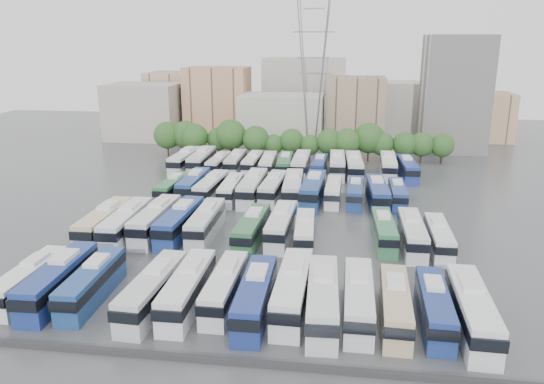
# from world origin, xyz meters

# --- Properties ---
(ground) EXTENTS (220.00, 220.00, 0.00)m
(ground) POSITION_xyz_m (0.00, 0.00, 0.00)
(ground) COLOR #424447
(ground) RESTS_ON ground
(parapet) EXTENTS (56.00, 0.50, 0.50)m
(parapet) POSITION_xyz_m (0.00, -33.00, 0.25)
(parapet) COLOR #2D2D30
(parapet) RESTS_ON ground
(tree_line) EXTENTS (64.41, 7.73, 8.44)m
(tree_line) POSITION_xyz_m (-2.59, 42.12, 4.38)
(tree_line) COLOR black
(tree_line) RESTS_ON ground
(city_buildings) EXTENTS (102.00, 35.00, 20.00)m
(city_buildings) POSITION_xyz_m (-7.46, 71.86, 7.87)
(city_buildings) COLOR #9E998E
(city_buildings) RESTS_ON ground
(apartment_tower) EXTENTS (14.00, 14.00, 26.00)m
(apartment_tower) POSITION_xyz_m (34.00, 58.00, 13.00)
(apartment_tower) COLOR silver
(apartment_tower) RESTS_ON ground
(electricity_pylon) EXTENTS (9.00, 6.91, 33.83)m
(electricity_pylon) POSITION_xyz_m (2.00, 50.00, 18.66)
(electricity_pylon) COLOR slate
(electricity_pylon) RESTS_ON ground
(bus_r0_s0) EXTENTS (2.58, 11.57, 3.63)m
(bus_r0_s0) POSITION_xyz_m (-21.51, -24.20, 1.78)
(bus_r0_s0) COLOR white
(bus_r0_s0) RESTS_ON ground
(bus_r0_s1) EXTENTS (3.21, 13.04, 4.07)m
(bus_r0_s1) POSITION_xyz_m (-18.32, -24.22, 2.00)
(bus_r0_s1) COLOR navy
(bus_r0_s1) RESTS_ON ground
(bus_r0_s2) EXTENTS (3.00, 12.07, 3.76)m
(bus_r0_s2) POSITION_xyz_m (-14.87, -24.03, 1.85)
(bus_r0_s2) COLOR navy
(bus_r0_s2) RESTS_ON ground
(bus_r0_s4) EXTENTS (3.36, 12.78, 3.97)m
(bus_r0_s4) POSITION_xyz_m (-8.18, -24.93, 1.95)
(bus_r0_s4) COLOR silver
(bus_r0_s4) RESTS_ON ground
(bus_r0_s5) EXTENTS (2.87, 12.66, 3.96)m
(bus_r0_s5) POSITION_xyz_m (-4.98, -24.18, 1.95)
(bus_r0_s5) COLOR silver
(bus_r0_s5) RESTS_ON ground
(bus_r0_s6) EXTENTS (2.62, 11.72, 3.67)m
(bus_r0_s6) POSITION_xyz_m (-1.53, -23.10, 1.80)
(bus_r0_s6) COLOR silver
(bus_r0_s6) RESTS_ON ground
(bus_r0_s7) EXTENTS (2.95, 12.61, 3.94)m
(bus_r0_s7) POSITION_xyz_m (1.79, -24.82, 1.94)
(bus_r0_s7) COLOR navy
(bus_r0_s7) RESTS_ON ground
(bus_r0_s8) EXTENTS (3.02, 13.20, 4.13)m
(bus_r0_s8) POSITION_xyz_m (5.14, -23.23, 2.03)
(bus_r0_s8) COLOR silver
(bus_r0_s8) RESTS_ON ground
(bus_r0_s9) EXTENTS (3.37, 13.22, 4.12)m
(bus_r0_s9) POSITION_xyz_m (8.11, -24.64, 2.02)
(bus_r0_s9) COLOR silver
(bus_r0_s9) RESTS_ON ground
(bus_r0_s10) EXTENTS (2.75, 12.39, 3.88)m
(bus_r0_s10) POSITION_xyz_m (11.42, -23.93, 1.91)
(bus_r0_s10) COLOR silver
(bus_r0_s10) RESTS_ON ground
(bus_r0_s11) EXTENTS (2.94, 11.84, 3.69)m
(bus_r0_s11) POSITION_xyz_m (14.74, -24.46, 1.81)
(bus_r0_s11) COLOR tan
(bus_r0_s11) RESTS_ON ground
(bus_r0_s12) EXTENTS (2.82, 11.64, 3.63)m
(bus_r0_s12) POSITION_xyz_m (18.26, -24.27, 1.78)
(bus_r0_s12) COLOR navy
(bus_r0_s12) RESTS_ON ground
(bus_r0_s13) EXTENTS (3.12, 13.11, 4.10)m
(bus_r0_s13) POSITION_xyz_m (21.37, -24.95, 2.01)
(bus_r0_s13) COLOR silver
(bus_r0_s13) RESTS_ON ground
(bus_r1_s0) EXTENTS (3.01, 13.14, 4.11)m
(bus_r1_s0) POSITION_xyz_m (-21.30, -7.28, 2.02)
(bus_r1_s0) COLOR #CEBE8E
(bus_r1_s0) RESTS_ON ground
(bus_r1_s1) EXTENTS (3.19, 13.26, 4.14)m
(bus_r1_s1) POSITION_xyz_m (-18.29, -7.26, 2.03)
(bus_r1_s1) COLOR silver
(bus_r1_s1) RESTS_ON ground
(bus_r1_s2) EXTENTS (3.10, 13.31, 4.16)m
(bus_r1_s2) POSITION_xyz_m (-14.94, -5.56, 2.04)
(bus_r1_s2) COLOR silver
(bus_r1_s2) RESTS_ON ground
(bus_r1_s3) EXTENTS (3.31, 13.23, 4.12)m
(bus_r1_s3) POSITION_xyz_m (-11.57, -5.62, 2.02)
(bus_r1_s3) COLOR navy
(bus_r1_s3) RESTS_ON ground
(bus_r1_s4) EXTENTS (2.89, 12.51, 3.91)m
(bus_r1_s4) POSITION_xyz_m (-8.19, -5.19, 1.92)
(bus_r1_s4) COLOR silver
(bus_r1_s4) RESTS_ON ground
(bus_r1_s6) EXTENTS (3.19, 12.33, 3.84)m
(bus_r1_s6) POSITION_xyz_m (-1.76, -6.59, 1.88)
(bus_r1_s6) COLOR #2C673C
(bus_r1_s6) RESTS_ON ground
(bus_r1_s7) EXTENTS (2.99, 12.44, 3.88)m
(bus_r1_s7) POSITION_xyz_m (1.78, -4.90, 1.91)
(bus_r1_s7) COLOR silver
(bus_r1_s7) RESTS_ON ground
(bus_r1_s8) EXTENTS (2.91, 11.03, 3.43)m
(bus_r1_s8) POSITION_xyz_m (4.98, -6.12, 1.68)
(bus_r1_s8) COLOR silver
(bus_r1_s8) RESTS_ON ground
(bus_r1_s11) EXTENTS (2.91, 11.44, 3.56)m
(bus_r1_s11) POSITION_xyz_m (14.94, -4.67, 1.75)
(bus_r1_s11) COLOR #317248
(bus_r1_s11) RESTS_ON ground
(bus_r1_s12) EXTENTS (2.71, 12.24, 3.84)m
(bus_r1_s12) POSITION_xyz_m (18.33, -5.63, 1.88)
(bus_r1_s12) COLOR silver
(bus_r1_s12) RESTS_ON ground
(bus_r1_s13) EXTENTS (2.59, 11.26, 3.52)m
(bus_r1_s13) POSITION_xyz_m (21.48, -6.11, 1.73)
(bus_r1_s13) COLOR silver
(bus_r1_s13) RESTS_ON ground
(bus_r2_s1) EXTENTS (3.05, 11.43, 3.55)m
(bus_r2_s1) POSITION_xyz_m (-18.00, 11.16, 1.74)
(bus_r2_s1) COLOR #2D6942
(bus_r2_s1) RESTS_ON ground
(bus_r2_s2) EXTENTS (2.77, 12.47, 3.91)m
(bus_r2_s2) POSITION_xyz_m (-15.00, 12.68, 1.92)
(bus_r2_s2) COLOR navy
(bus_r2_s2) RESTS_ON ground
(bus_r2_s3) EXTENTS (3.27, 12.32, 3.83)m
(bus_r2_s3) POSITION_xyz_m (-11.72, 11.66, 1.88)
(bus_r2_s3) COLOR silver
(bus_r2_s3) RESTS_ON ground
(bus_r2_s4) EXTENTS (2.71, 11.47, 3.59)m
(bus_r2_s4) POSITION_xyz_m (-8.35, 11.33, 1.76)
(bus_r2_s4) COLOR silver
(bus_r2_s4) RESTS_ON ground
(bus_r2_s5) EXTENTS (3.08, 13.48, 4.22)m
(bus_r2_s5) POSITION_xyz_m (-4.91, 11.88, 2.07)
(bus_r2_s5) COLOR silver
(bus_r2_s5) RESTS_ON ground
(bus_r2_s6) EXTENTS (3.34, 12.73, 3.96)m
(bus_r2_s6) POSITION_xyz_m (-1.61, 12.29, 1.94)
(bus_r2_s6) COLOR silver
(bus_r2_s6) RESTS_ON ground
(bus_r2_s7) EXTENTS (3.48, 13.24, 4.12)m
(bus_r2_s7) POSITION_xyz_m (1.59, 12.74, 2.02)
(bus_r2_s7) COLOR silver
(bus_r2_s7) RESTS_ON ground
(bus_r2_s8) EXTENTS (3.66, 13.76, 4.28)m
(bus_r2_s8) POSITION_xyz_m (4.89, 11.90, 2.10)
(bus_r2_s8) COLOR navy
(bus_r2_s8) RESTS_ON ground
(bus_r2_s9) EXTENTS (2.59, 11.00, 3.44)m
(bus_r2_s9) POSITION_xyz_m (8.05, 12.70, 1.69)
(bus_r2_s9) COLOR silver
(bus_r2_s9) RESTS_ON ground
(bus_r2_s10) EXTENTS (2.88, 11.20, 3.49)m
(bus_r2_s10) POSITION_xyz_m (11.53, 12.45, 1.71)
(bus_r2_s10) COLOR navy
(bus_r2_s10) RESTS_ON ground
(bus_r2_s11) EXTENTS (3.41, 12.87, 4.00)m
(bus_r2_s11) POSITION_xyz_m (14.93, 11.64, 1.96)
(bus_r2_s11) COLOR navy
(bus_r2_s11) RESTS_ON ground
(bus_r2_s12) EXTENTS (2.44, 10.87, 3.40)m
(bus_r2_s12) POSITION_xyz_m (18.14, 12.85, 1.67)
(bus_r2_s12) COLOR navy
(bus_r2_s12) RESTS_ON ground
(bus_r3_s0) EXTENTS (3.36, 13.26, 4.13)m
(bus_r3_s0) POSITION_xyz_m (-21.59, 29.56, 2.03)
(bus_r3_s0) COLOR silver
(bus_r3_s0) RESTS_ON ground
(bus_r3_s1) EXTENTS (3.17, 13.52, 4.23)m
(bus_r3_s1) POSITION_xyz_m (-18.20, 29.73, 2.08)
(bus_r3_s1) COLOR silver
(bus_r3_s1) RESTS_ON ground
(bus_r3_s2) EXTENTS (2.85, 11.23, 3.50)m
(bus_r3_s2) POSITION_xyz_m (-14.65, 28.86, 1.72)
(bus_r3_s2) COLOR silver
(bus_r3_s2) RESTS_ON ground
(bus_r3_s3) EXTENTS (2.85, 11.97, 3.74)m
(bus_r3_s3) POSITION_xyz_m (-11.57, 30.22, 1.84)
(bus_r3_s3) COLOR silver
(bus_r3_s3) RESTS_ON ground
(bus_r3_s4) EXTENTS (2.64, 11.55, 3.61)m
(bus_r3_s4) POSITION_xyz_m (-8.12, 30.26, 1.77)
(bus_r3_s4) COLOR silver
(bus_r3_s4) RESTS_ON ground
(bus_r3_s5) EXTENTS (3.02, 11.79, 3.67)m
(bus_r3_s5) POSITION_xyz_m (-4.96, 29.53, 1.80)
(bus_r3_s5) COLOR silver
(bus_r3_s5) RESTS_ON ground
(bus_r3_s6) EXTENTS (3.09, 11.97, 3.73)m
(bus_r3_s6) POSITION_xyz_m (-1.67, 29.56, 1.83)
(bus_r3_s6) COLOR #2B653B
(bus_r3_s6) RESTS_ON ground
(bus_r3_s7) EXTENTS (2.96, 13.08, 4.10)m
(bus_r3_s7) POSITION_xyz_m (1.44, 29.33, 2.01)
(bus_r3_s7) COLOR silver
(bus_r3_s7) RESTS_ON ground
(bus_r3_s8) EXTENTS (2.84, 11.40, 3.55)m
(bus_r3_s8) POSITION_xyz_m (4.94, 29.27, 1.74)
(bus_r3_s8) COLOR navy
(bus_r3_s8) RESTS_ON ground
(bus_r3_s9) EXTENTS (3.16, 13.18, 4.11)m
(bus_r3_s9) POSITION_xyz_m (8.32, 30.03, 2.02)
(bus_r3_s9) COLOR silver
(bus_r3_s9) RESTS_ON ground
(bus_r3_s10) EXTENTS (3.49, 13.44, 4.18)m
(bus_r3_s10) POSITION_xyz_m (11.47, 29.08, 2.05)
(bus_r3_s10) COLOR silver
(bus_r3_s10) RESTS_ON ground
(bus_r3_s12) EXTENTS (3.14, 12.95, 4.04)m
(bus_r3_s12) POSITION_xyz_m (17.94, 30.85, 1.98)
(bus_r3_s12) COLOR silver
(bus_r3_s12) RESTS_ON ground
(bus_r3_s13) EXTENTS (3.20, 12.18, 3.79)m
(bus_r3_s13) POSITION_xyz_m (21.38, 29.55, 1.86)
(bus_r3_s13) COLOR navy
(bus_r3_s13) RESTS_ON ground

